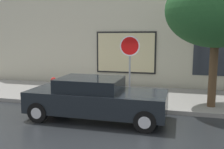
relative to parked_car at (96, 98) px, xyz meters
name	(u,v)px	position (x,y,z in m)	size (l,w,h in m)	color
ground_plane	(136,121)	(1.31, 0.08, -0.68)	(60.00, 60.00, 0.00)	black
sidewalk	(148,97)	(1.31, 3.08, -0.61)	(20.00, 4.00, 0.15)	gray
building_facade	(155,20)	(1.31, 5.57, 2.80)	(20.00, 0.67, 7.00)	beige
parked_car	(96,98)	(0.00, 0.00, 0.00)	(4.47, 1.85, 1.36)	black
fire_hydrant	(54,86)	(-2.69, 2.24, -0.15)	(0.30, 0.44, 0.77)	red
street_tree	(222,12)	(3.93, 1.90, 2.83)	(3.54, 3.01, 4.79)	#4C3823
stop_sign	(130,56)	(0.78, 1.71, 1.28)	(0.76, 0.10, 2.56)	gray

